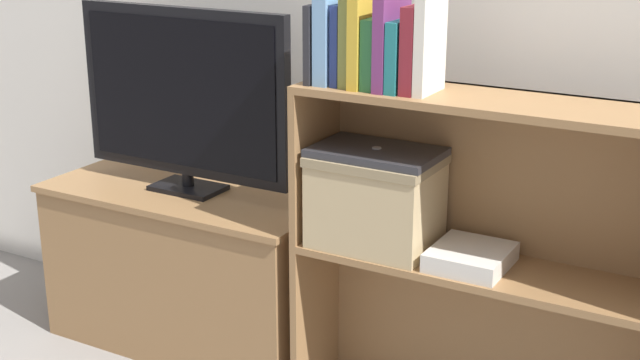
{
  "coord_description": "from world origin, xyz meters",
  "views": [
    {
      "loc": [
        1.15,
        -1.88,
        1.41
      ],
      "look_at": [
        0.0,
        0.13,
        0.66
      ],
      "focal_mm": 50.0,
      "sensor_mm": 36.0,
      "label": 1
    }
  ],
  "objects_px": {
    "book_charcoal": "(321,42)",
    "book_mustard": "(367,37)",
    "book_plum": "(392,43)",
    "laptop": "(377,152)",
    "book_olive": "(355,38)",
    "tv": "(184,96)",
    "book_teal": "(403,55)",
    "book_ivory": "(430,43)",
    "storage_basket_left": "(376,197)",
    "book_navy": "(346,44)",
    "tv_stand": "(192,267)",
    "book_forest": "(379,53)",
    "book_maroon": "(418,49)",
    "magazine_stack": "(471,257)",
    "book_skyblue": "(333,35)"
  },
  "relations": [
    {
      "from": "book_charcoal",
      "to": "book_teal",
      "type": "height_order",
      "value": "book_charcoal"
    },
    {
      "from": "book_navy",
      "to": "storage_basket_left",
      "type": "relative_size",
      "value": 0.63
    },
    {
      "from": "book_navy",
      "to": "magazine_stack",
      "type": "bearing_deg",
      "value": 1.34
    },
    {
      "from": "book_olive",
      "to": "book_teal",
      "type": "relative_size",
      "value": 1.36
    },
    {
      "from": "book_plum",
      "to": "book_maroon",
      "type": "height_order",
      "value": "book_plum"
    },
    {
      "from": "book_charcoal",
      "to": "laptop",
      "type": "xyz_separation_m",
      "value": [
        0.16,
        0.01,
        -0.27
      ]
    },
    {
      "from": "book_charcoal",
      "to": "book_skyblue",
      "type": "height_order",
      "value": "book_skyblue"
    },
    {
      "from": "book_navy",
      "to": "book_teal",
      "type": "xyz_separation_m",
      "value": [
        0.16,
        0.0,
        -0.01
      ]
    },
    {
      "from": "book_teal",
      "to": "laptop",
      "type": "relative_size",
      "value": 0.53
    },
    {
      "from": "book_maroon",
      "to": "tv_stand",
      "type": "bearing_deg",
      "value": 172.85
    },
    {
      "from": "tv_stand",
      "to": "book_maroon",
      "type": "xyz_separation_m",
      "value": [
        0.8,
        -0.1,
        0.78
      ]
    },
    {
      "from": "book_navy",
      "to": "laptop",
      "type": "relative_size",
      "value": 0.62
    },
    {
      "from": "book_charcoal",
      "to": "book_forest",
      "type": "bearing_deg",
      "value": 0.0
    },
    {
      "from": "tv_stand",
      "to": "book_mustard",
      "type": "xyz_separation_m",
      "value": [
        0.67,
        -0.1,
        0.8
      ]
    },
    {
      "from": "laptop",
      "to": "storage_basket_left",
      "type": "bearing_deg",
      "value": 0.0
    },
    {
      "from": "book_skyblue",
      "to": "book_teal",
      "type": "distance_m",
      "value": 0.2
    },
    {
      "from": "tv_stand",
      "to": "book_mustard",
      "type": "relative_size",
      "value": 3.73
    },
    {
      "from": "book_plum",
      "to": "storage_basket_left",
      "type": "distance_m",
      "value": 0.41
    },
    {
      "from": "book_charcoal",
      "to": "book_mustard",
      "type": "xyz_separation_m",
      "value": [
        0.13,
        0.0,
        0.02
      ]
    },
    {
      "from": "tv",
      "to": "book_maroon",
      "type": "relative_size",
      "value": 3.49
    },
    {
      "from": "tv_stand",
      "to": "magazine_stack",
      "type": "distance_m",
      "value": 1.01
    },
    {
      "from": "tv_stand",
      "to": "book_forest",
      "type": "xyz_separation_m",
      "value": [
        0.7,
        -0.1,
        0.77
      ]
    },
    {
      "from": "book_olive",
      "to": "tv",
      "type": "bearing_deg",
      "value": 171.1
    },
    {
      "from": "book_maroon",
      "to": "book_ivory",
      "type": "relative_size",
      "value": 0.87
    },
    {
      "from": "book_mustard",
      "to": "book_olive",
      "type": "bearing_deg",
      "value": 180.0
    },
    {
      "from": "tv",
      "to": "book_ivory",
      "type": "relative_size",
      "value": 3.03
    },
    {
      "from": "tv",
      "to": "book_charcoal",
      "type": "xyz_separation_m",
      "value": [
        0.54,
        -0.1,
        0.22
      ]
    },
    {
      "from": "book_ivory",
      "to": "storage_basket_left",
      "type": "xyz_separation_m",
      "value": [
        -0.14,
        0.01,
        -0.42
      ]
    },
    {
      "from": "book_mustard",
      "to": "book_forest",
      "type": "xyz_separation_m",
      "value": [
        0.03,
        0.0,
        -0.04
      ]
    },
    {
      "from": "book_forest",
      "to": "storage_basket_left",
      "type": "bearing_deg",
      "value": 116.6
    },
    {
      "from": "book_plum",
      "to": "laptop",
      "type": "xyz_separation_m",
      "value": [
        -0.04,
        0.01,
        -0.29
      ]
    },
    {
      "from": "book_teal",
      "to": "tv",
      "type": "bearing_deg",
      "value": 172.62
    },
    {
      "from": "laptop",
      "to": "book_navy",
      "type": "bearing_deg",
      "value": -171.87
    },
    {
      "from": "book_olive",
      "to": "book_mustard",
      "type": "xyz_separation_m",
      "value": [
        0.03,
        0.0,
        0.0
      ]
    },
    {
      "from": "book_plum",
      "to": "book_mustard",
      "type": "bearing_deg",
      "value": 180.0
    },
    {
      "from": "book_navy",
      "to": "book_ivory",
      "type": "relative_size",
      "value": 0.83
    },
    {
      "from": "book_charcoal",
      "to": "book_navy",
      "type": "distance_m",
      "value": 0.07
    },
    {
      "from": "book_olive",
      "to": "storage_basket_left",
      "type": "height_order",
      "value": "book_olive"
    },
    {
      "from": "tv",
      "to": "book_teal",
      "type": "distance_m",
      "value": 0.8
    },
    {
      "from": "tv",
      "to": "book_maroon",
      "type": "bearing_deg",
      "value": -7.04
    },
    {
      "from": "book_ivory",
      "to": "magazine_stack",
      "type": "height_order",
      "value": "book_ivory"
    },
    {
      "from": "book_maroon",
      "to": "book_forest",
      "type": "bearing_deg",
      "value": 180.0
    },
    {
      "from": "tv_stand",
      "to": "book_ivory",
      "type": "bearing_deg",
      "value": -6.87
    },
    {
      "from": "book_skyblue",
      "to": "book_charcoal",
      "type": "bearing_deg",
      "value": 180.0
    },
    {
      "from": "laptop",
      "to": "book_mustard",
      "type": "bearing_deg",
      "value": -156.22
    },
    {
      "from": "tv_stand",
      "to": "magazine_stack",
      "type": "relative_size",
      "value": 4.47
    },
    {
      "from": "tv_stand",
      "to": "tv",
      "type": "relative_size",
      "value": 1.25
    },
    {
      "from": "book_skyblue",
      "to": "book_plum",
      "type": "xyz_separation_m",
      "value": [
        0.16,
        0.0,
        -0.01
      ]
    },
    {
      "from": "book_forest",
      "to": "magazine_stack",
      "type": "relative_size",
      "value": 0.85
    },
    {
      "from": "book_plum",
      "to": "book_maroon",
      "type": "bearing_deg",
      "value": 0.0
    }
  ]
}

